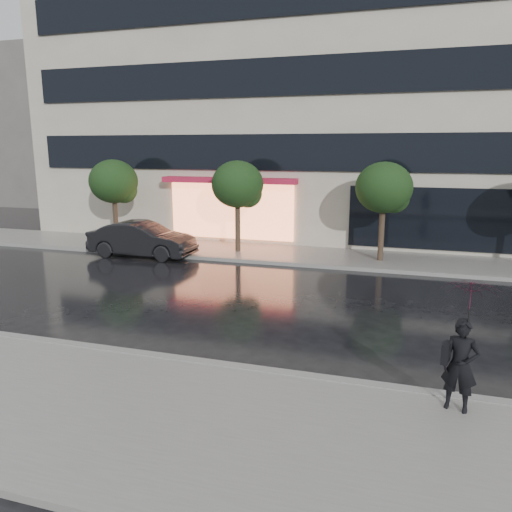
% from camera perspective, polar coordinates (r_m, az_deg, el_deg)
% --- Properties ---
extents(ground, '(120.00, 120.00, 0.00)m').
position_cam_1_polar(ground, '(11.66, -4.45, -10.49)').
color(ground, black).
rests_on(ground, ground).
extents(sidewalk_near, '(60.00, 4.50, 0.12)m').
position_cam_1_polar(sidewalk_near, '(9.01, -12.46, -17.61)').
color(sidewalk_near, slate).
rests_on(sidewalk_near, ground).
extents(sidewalk_far, '(60.00, 3.50, 0.12)m').
position_cam_1_polar(sidewalk_far, '(21.09, 5.86, 0.05)').
color(sidewalk_far, slate).
rests_on(sidewalk_far, ground).
extents(curb_near, '(60.00, 0.25, 0.14)m').
position_cam_1_polar(curb_near, '(10.79, -6.45, -12.08)').
color(curb_near, gray).
rests_on(curb_near, ground).
extents(curb_far, '(60.00, 0.25, 0.14)m').
position_cam_1_polar(curb_far, '(19.42, 4.83, -0.97)').
color(curb_far, gray).
rests_on(curb_far, ground).
extents(office_building, '(30.00, 12.76, 18.00)m').
position_cam_1_polar(office_building, '(28.59, 9.60, 21.17)').
color(office_building, beige).
rests_on(office_building, ground).
extents(bg_building_left, '(14.00, 10.00, 12.00)m').
position_cam_1_polar(bg_building_left, '(48.19, -25.07, 12.94)').
color(bg_building_left, '#59544F').
rests_on(bg_building_left, ground).
extents(tree_far_west, '(2.20, 2.20, 3.99)m').
position_cam_1_polar(tree_far_west, '(23.89, -15.81, 8.02)').
color(tree_far_west, '#33261C').
rests_on(tree_far_west, ground).
extents(tree_mid_west, '(2.20, 2.20, 3.99)m').
position_cam_1_polar(tree_mid_west, '(21.24, -1.95, 8.00)').
color(tree_mid_west, '#33261C').
rests_on(tree_mid_west, ground).
extents(tree_mid_east, '(2.20, 2.20, 3.99)m').
position_cam_1_polar(tree_mid_east, '(20.09, 14.57, 7.37)').
color(tree_mid_east, '#33261C').
rests_on(tree_mid_east, ground).
extents(parked_car, '(4.51, 1.60, 1.48)m').
position_cam_1_polar(parked_car, '(21.45, -12.89, 1.86)').
color(parked_car, black).
rests_on(parked_car, ground).
extents(pedestrian_with_umbrella, '(1.12, 1.13, 2.30)m').
position_cam_1_polar(pedestrian_with_umbrella, '(9.00, 22.89, -7.38)').
color(pedestrian_with_umbrella, black).
rests_on(pedestrian_with_umbrella, sidewalk_near).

